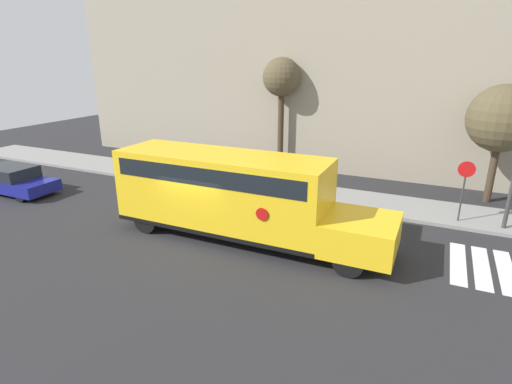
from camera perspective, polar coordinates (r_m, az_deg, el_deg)
ground_plane at (r=15.58m, az=-7.93°, el=-6.51°), size 60.00×60.00×0.00m
sidewalk_strip at (r=20.90m, az=1.64°, el=0.54°), size 44.00×3.00×0.15m
building_backdrop at (r=25.98m, az=7.68°, el=16.40°), size 32.00×4.00×11.23m
crosswalk_stripes at (r=15.47m, az=32.11°, el=-9.60°), size 3.30×3.20×0.01m
school_bus at (r=14.90m, az=-3.35°, el=-0.01°), size 10.48×2.57×3.22m
parked_car at (r=23.72m, az=-31.33°, el=1.51°), size 4.45×1.87×1.37m
stop_sign at (r=18.11m, az=27.60°, el=1.03°), size 0.65×0.10×2.69m
tree_near_sidewalk at (r=23.89m, az=3.68°, el=15.71°), size 2.20×2.20×6.62m
tree_far_sidewalk at (r=21.37m, az=31.74°, el=8.86°), size 3.04×3.04×5.50m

